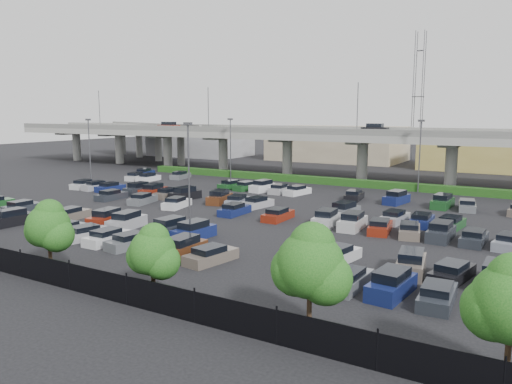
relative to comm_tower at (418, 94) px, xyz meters
The scene contains 10 objects.
ground 75.73m from the comm_tower, 93.09° to the right, with size 280.00×280.00×0.00m, color black.
overpass 43.10m from the comm_tower, 95.77° to the right, with size 150.00×13.00×15.80m.
on_ramp 64.67m from the comm_tower, 151.11° to the right, with size 50.93×30.13×8.80m.
hedge 51.42m from the comm_tower, 94.67° to the right, with size 66.00×1.60×1.10m, color #163E12.
fence 103.13m from the comm_tower, 92.28° to the right, with size 70.00×0.10×2.00m.
tree_row 101.30m from the comm_tower, 91.88° to the right, with size 65.07×3.66×5.94m.
parked_cars 79.50m from the comm_tower, 92.54° to the right, with size 63.13×41.70×1.67m.
light_poles 73.06m from the comm_tower, 96.44° to the right, with size 66.90×48.38×10.30m.
distant_buildings 18.96m from the comm_tower, 55.50° to the right, with size 138.00×24.00×9.00m.
comm_tower is the anchor object (origin of this frame).
Camera 1 is at (31.82, -48.31, 11.25)m, focal length 35.00 mm.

